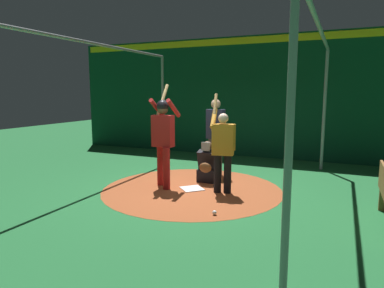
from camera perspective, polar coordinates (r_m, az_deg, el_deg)
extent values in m
plane|color=#216633|center=(7.20, 0.00, -7.50)|extent=(27.96, 27.96, 0.00)
cylinder|color=#9E4C28|center=(7.19, 0.00, -7.48)|extent=(3.70, 3.70, 0.01)
cube|color=white|center=(7.19, 0.00, -7.41)|extent=(0.59, 0.59, 0.01)
cylinder|color=maroon|center=(7.11, -4.27, -4.10)|extent=(0.15, 0.15, 0.87)
cylinder|color=maroon|center=(7.44, -5.24, -3.53)|extent=(0.15, 0.15, 0.87)
cube|color=#B21E1E|center=(7.15, -4.85, 2.17)|extent=(0.22, 0.44, 0.65)
cylinder|color=#B21E1E|center=(7.11, -3.10, 5.96)|extent=(0.53, 0.09, 0.41)
cylinder|color=#B21E1E|center=(7.30, -5.89, 6.00)|extent=(0.53, 0.09, 0.41)
sphere|color=brown|center=(7.11, -4.89, 5.82)|extent=(0.23, 0.23, 0.23)
sphere|color=black|center=(7.11, -4.90, 6.32)|extent=(0.25, 0.25, 0.25)
cylinder|color=tan|center=(7.36, -4.99, 7.09)|extent=(0.54, 0.06, 0.73)
cube|color=black|center=(7.78, 2.67, -5.18)|extent=(0.40, 0.40, 0.28)
cube|color=black|center=(7.67, 2.58, -2.67)|extent=(0.30, 0.40, 0.46)
sphere|color=brown|center=(7.60, 2.55, -0.33)|extent=(0.21, 0.21, 0.21)
cube|color=gray|center=(7.51, 2.28, -0.44)|extent=(0.03, 0.19, 0.19)
ellipsoid|color=brown|center=(7.42, 2.23, -3.95)|extent=(0.12, 0.28, 0.22)
cylinder|color=#4C4C51|center=(8.33, 4.52, -2.15)|extent=(0.15, 0.15, 0.89)
cylinder|color=#4C4C51|center=(8.40, 3.23, -2.05)|extent=(0.15, 0.15, 0.89)
cube|color=#1E2338|center=(8.26, 3.93, 3.33)|extent=(0.22, 0.42, 0.70)
cylinder|color=#1E2338|center=(8.18, 5.27, 3.65)|extent=(0.09, 0.09, 0.59)
cylinder|color=#1E2338|center=(8.32, 2.63, 3.76)|extent=(0.09, 0.09, 0.59)
sphere|color=tan|center=(8.23, 3.97, 6.64)|extent=(0.23, 0.23, 0.23)
cylinder|color=black|center=(6.87, 5.92, -4.99)|extent=(0.15, 0.15, 0.77)
cylinder|color=black|center=(6.90, 4.27, -4.92)|extent=(0.15, 0.15, 0.77)
cube|color=orange|center=(6.76, 5.17, 0.74)|extent=(0.30, 0.45, 0.61)
cylinder|color=orange|center=(6.73, 6.88, 1.10)|extent=(0.09, 0.09, 0.51)
cylinder|color=orange|center=(6.84, 3.65, 4.29)|extent=(0.46, 0.18, 0.40)
sphere|color=beige|center=(6.71, 5.22, 4.25)|extent=(0.20, 0.20, 0.20)
cylinder|color=tan|center=(6.91, 3.76, 5.31)|extent=(0.46, 0.15, 0.74)
cube|color=#0C3D26|center=(10.85, 8.97, 7.69)|extent=(0.20, 11.96, 3.68)
cube|color=yellow|center=(10.85, 9.03, 16.64)|extent=(0.03, 11.72, 0.20)
cylinder|color=gray|center=(10.72, -4.87, 6.09)|extent=(0.08, 0.08, 3.06)
cylinder|color=gray|center=(9.42, 21.13, 5.20)|extent=(0.08, 0.08, 3.06)
cylinder|color=gray|center=(3.32, 15.83, 0.14)|extent=(0.08, 0.08, 3.06)
cylinder|color=gray|center=(8.21, -15.73, 15.74)|extent=(6.14, 0.07, 0.07)
cylinder|color=gray|center=(6.43, 20.47, 17.59)|extent=(6.14, 0.07, 0.07)
sphere|color=white|center=(5.74, 3.76, -11.30)|extent=(0.07, 0.07, 0.07)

